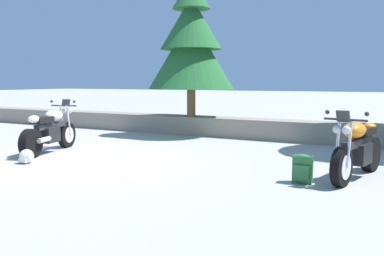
% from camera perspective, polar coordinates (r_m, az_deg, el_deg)
% --- Properties ---
extents(ground_plane, '(120.00, 120.00, 0.00)m').
position_cam_1_polar(ground_plane, '(8.76, -15.49, -4.31)').
color(ground_plane, '#A3A099').
extents(stone_wall, '(36.00, 0.80, 0.55)m').
position_cam_1_polar(stone_wall, '(12.60, -0.35, 0.44)').
color(stone_wall, gray).
rests_on(stone_wall, ground).
extents(motorcycle_white_near_left, '(0.87, 2.03, 1.18)m').
position_cam_1_polar(motorcycle_white_near_left, '(9.85, -19.12, -0.40)').
color(motorcycle_white_near_left, black).
rests_on(motorcycle_white_near_left, ground).
extents(motorcycle_orange_centre, '(0.76, 2.05, 1.18)m').
position_cam_1_polar(motorcycle_orange_centre, '(7.31, 22.02, -2.83)').
color(motorcycle_orange_centre, black).
rests_on(motorcycle_orange_centre, ground).
extents(rider_backpack, '(0.31, 0.27, 0.47)m').
position_cam_1_polar(rider_backpack, '(6.75, 15.17, -5.41)').
color(rider_backpack, '#2D6B38').
rests_on(rider_backpack, ground).
extents(rider_helmet, '(0.28, 0.28, 0.28)m').
position_cam_1_polar(rider_helmet, '(8.72, -22.12, -3.70)').
color(rider_helmet, silver).
rests_on(rider_helmet, ground).
extents(pine_tree_far_left, '(2.53, 2.53, 4.09)m').
position_cam_1_polar(pine_tree_far_left, '(12.28, -0.11, 11.89)').
color(pine_tree_far_left, brown).
rests_on(pine_tree_far_left, stone_wall).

